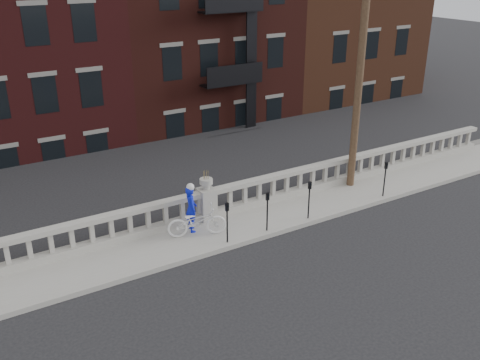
% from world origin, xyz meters
% --- Properties ---
extents(ground, '(120.00, 120.00, 0.00)m').
position_xyz_m(ground, '(0.00, 0.00, 0.00)').
color(ground, black).
rests_on(ground, ground).
extents(sidewalk, '(32.00, 2.20, 0.15)m').
position_xyz_m(sidewalk, '(0.00, 3.00, 0.07)').
color(sidewalk, gray).
rests_on(sidewalk, ground).
extents(balustrade, '(28.00, 0.34, 1.03)m').
position_xyz_m(balustrade, '(0.00, 3.95, 0.64)').
color(balustrade, gray).
rests_on(balustrade, sidewalk).
extents(planter_pedestal, '(0.55, 0.55, 1.76)m').
position_xyz_m(planter_pedestal, '(0.00, 3.95, 0.83)').
color(planter_pedestal, gray).
rests_on(planter_pedestal, sidewalk).
extents(lower_level, '(80.00, 44.00, 20.80)m').
position_xyz_m(lower_level, '(0.56, 23.04, 2.63)').
color(lower_level, '#605E59').
rests_on(lower_level, ground).
extents(utility_pole, '(1.60, 0.28, 10.00)m').
position_xyz_m(utility_pole, '(6.20, 3.60, 5.24)').
color(utility_pole, '#422D1E').
rests_on(utility_pole, sidewalk).
extents(parking_meter_a, '(0.10, 0.09, 1.36)m').
position_xyz_m(parking_meter_a, '(-0.23, 2.15, 1.00)').
color(parking_meter_a, black).
rests_on(parking_meter_a, sidewalk).
extents(parking_meter_b, '(0.10, 0.09, 1.36)m').
position_xyz_m(parking_meter_b, '(1.27, 2.15, 1.00)').
color(parking_meter_b, black).
rests_on(parking_meter_b, sidewalk).
extents(parking_meter_c, '(0.10, 0.09, 1.36)m').
position_xyz_m(parking_meter_c, '(2.97, 2.15, 1.00)').
color(parking_meter_c, black).
rests_on(parking_meter_c, sidewalk).
extents(parking_meter_d, '(0.10, 0.09, 1.36)m').
position_xyz_m(parking_meter_d, '(6.52, 2.15, 1.00)').
color(parking_meter_d, black).
rests_on(parking_meter_d, sidewalk).
extents(bicycle, '(2.01, 1.25, 0.99)m').
position_xyz_m(bicycle, '(-0.84, 3.05, 0.65)').
color(bicycle, white).
rests_on(bicycle, sidewalk).
extents(cyclist, '(0.48, 0.64, 1.57)m').
position_xyz_m(cyclist, '(-0.84, 3.44, 0.93)').
color(cyclist, '#0D19C4').
rests_on(cyclist, sidewalk).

